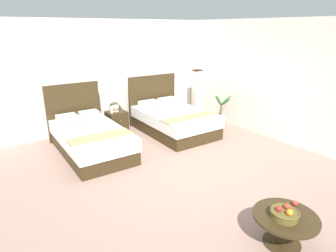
{
  "coord_description": "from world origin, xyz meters",
  "views": [
    {
      "loc": [
        -3.01,
        -3.56,
        2.51
      ],
      "look_at": [
        -0.06,
        0.56,
        0.77
      ],
      "focal_mm": 30.8,
      "sensor_mm": 36.0,
      "label": 1
    }
  ],
  "objects_px": {
    "bed_near_window": "(90,138)",
    "table_lamp": "(115,99)",
    "potted_palm": "(221,118)",
    "coffee_table": "(285,224)",
    "floor_lamp_corner": "(196,94)",
    "nightstand": "(117,122)",
    "bed_near_corner": "(173,120)",
    "vase": "(112,110)",
    "loose_apple": "(295,203)",
    "fruit_bowl": "(285,214)"
  },
  "relations": [
    {
      "from": "nightstand",
      "to": "coffee_table",
      "type": "distance_m",
      "value": 4.8
    },
    {
      "from": "coffee_table",
      "to": "fruit_bowl",
      "type": "xyz_separation_m",
      "value": [
        -0.06,
        -0.01,
        0.17
      ]
    },
    {
      "from": "bed_near_window",
      "to": "nightstand",
      "type": "height_order",
      "value": "bed_near_window"
    },
    {
      "from": "loose_apple",
      "to": "coffee_table",
      "type": "bearing_deg",
      "value": -168.47
    },
    {
      "from": "potted_palm",
      "to": "table_lamp",
      "type": "bearing_deg",
      "value": 151.99
    },
    {
      "from": "coffee_table",
      "to": "potted_palm",
      "type": "height_order",
      "value": "potted_palm"
    },
    {
      "from": "fruit_bowl",
      "to": "bed_near_corner",
      "type": "bearing_deg",
      "value": 71.38
    },
    {
      "from": "bed_near_window",
      "to": "bed_near_corner",
      "type": "height_order",
      "value": "bed_near_window"
    },
    {
      "from": "floor_lamp_corner",
      "to": "potted_palm",
      "type": "distance_m",
      "value": 1.18
    },
    {
      "from": "vase",
      "to": "floor_lamp_corner",
      "type": "height_order",
      "value": "floor_lamp_corner"
    },
    {
      "from": "vase",
      "to": "coffee_table",
      "type": "height_order",
      "value": "vase"
    },
    {
      "from": "bed_near_window",
      "to": "coffee_table",
      "type": "relative_size",
      "value": 2.92
    },
    {
      "from": "loose_apple",
      "to": "floor_lamp_corner",
      "type": "xyz_separation_m",
      "value": [
        2.35,
        4.58,
        0.25
      ]
    },
    {
      "from": "bed_near_corner",
      "to": "vase",
      "type": "height_order",
      "value": "bed_near_corner"
    },
    {
      "from": "table_lamp",
      "to": "floor_lamp_corner",
      "type": "distance_m",
      "value": 2.49
    },
    {
      "from": "fruit_bowl",
      "to": "loose_apple",
      "type": "relative_size",
      "value": 4.81
    },
    {
      "from": "bed_near_window",
      "to": "coffee_table",
      "type": "height_order",
      "value": "bed_near_window"
    },
    {
      "from": "bed_near_corner",
      "to": "nightstand",
      "type": "height_order",
      "value": "bed_near_corner"
    },
    {
      "from": "potted_palm",
      "to": "loose_apple",
      "type": "bearing_deg",
      "value": -122.91
    },
    {
      "from": "table_lamp",
      "to": "potted_palm",
      "type": "bearing_deg",
      "value": -28.01
    },
    {
      "from": "nightstand",
      "to": "coffee_table",
      "type": "xyz_separation_m",
      "value": [
        -0.15,
        -4.79,
        0.03
      ]
    },
    {
      "from": "bed_near_corner",
      "to": "table_lamp",
      "type": "relative_size",
      "value": 4.53
    },
    {
      "from": "loose_apple",
      "to": "floor_lamp_corner",
      "type": "relative_size",
      "value": 0.05
    },
    {
      "from": "bed_near_window",
      "to": "loose_apple",
      "type": "bearing_deg",
      "value": -74.04
    },
    {
      "from": "floor_lamp_corner",
      "to": "vase",
      "type": "bearing_deg",
      "value": 177.43
    },
    {
      "from": "table_lamp",
      "to": "coffee_table",
      "type": "bearing_deg",
      "value": -91.74
    },
    {
      "from": "bed_near_corner",
      "to": "coffee_table",
      "type": "xyz_separation_m",
      "value": [
        -1.29,
        -3.99,
        -0.03
      ]
    },
    {
      "from": "vase",
      "to": "coffee_table",
      "type": "relative_size",
      "value": 0.22
    },
    {
      "from": "bed_near_corner",
      "to": "nightstand",
      "type": "bearing_deg",
      "value": 145.02
    },
    {
      "from": "coffee_table",
      "to": "potted_palm",
      "type": "distance_m",
      "value": 4.36
    },
    {
      "from": "nightstand",
      "to": "loose_apple",
      "type": "distance_m",
      "value": 4.74
    },
    {
      "from": "fruit_bowl",
      "to": "floor_lamp_corner",
      "type": "distance_m",
      "value": 5.37
    },
    {
      "from": "bed_near_window",
      "to": "table_lamp",
      "type": "height_order",
      "value": "bed_near_window"
    },
    {
      "from": "vase",
      "to": "coffee_table",
      "type": "bearing_deg",
      "value": -90.09
    },
    {
      "from": "loose_apple",
      "to": "floor_lamp_corner",
      "type": "height_order",
      "value": "floor_lamp_corner"
    },
    {
      "from": "bed_near_corner",
      "to": "vase",
      "type": "relative_size",
      "value": 13.09
    },
    {
      "from": "table_lamp",
      "to": "fruit_bowl",
      "type": "xyz_separation_m",
      "value": [
        -0.2,
        -4.83,
        -0.39
      ]
    },
    {
      "from": "floor_lamp_corner",
      "to": "fruit_bowl",
      "type": "bearing_deg",
      "value": -119.94
    },
    {
      "from": "nightstand",
      "to": "fruit_bowl",
      "type": "height_order",
      "value": "fruit_bowl"
    },
    {
      "from": "coffee_table",
      "to": "floor_lamp_corner",
      "type": "relative_size",
      "value": 0.55
    },
    {
      "from": "bed_near_corner",
      "to": "table_lamp",
      "type": "xyz_separation_m",
      "value": [
        -1.15,
        0.82,
        0.53
      ]
    },
    {
      "from": "bed_near_window",
      "to": "coffee_table",
      "type": "bearing_deg",
      "value": -77.87
    },
    {
      "from": "bed_near_corner",
      "to": "table_lamp",
      "type": "height_order",
      "value": "bed_near_corner"
    },
    {
      "from": "table_lamp",
      "to": "nightstand",
      "type": "bearing_deg",
      "value": -90.0
    },
    {
      "from": "table_lamp",
      "to": "bed_near_window",
      "type": "bearing_deg",
      "value": -140.82
    },
    {
      "from": "table_lamp",
      "to": "loose_apple",
      "type": "distance_m",
      "value": 4.78
    },
    {
      "from": "bed_near_window",
      "to": "fruit_bowl",
      "type": "bearing_deg",
      "value": -78.67
    },
    {
      "from": "coffee_table",
      "to": "table_lamp",
      "type": "bearing_deg",
      "value": 88.26
    },
    {
      "from": "nightstand",
      "to": "coffee_table",
      "type": "height_order",
      "value": "nightstand"
    },
    {
      "from": "table_lamp",
      "to": "floor_lamp_corner",
      "type": "relative_size",
      "value": 0.35
    }
  ]
}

